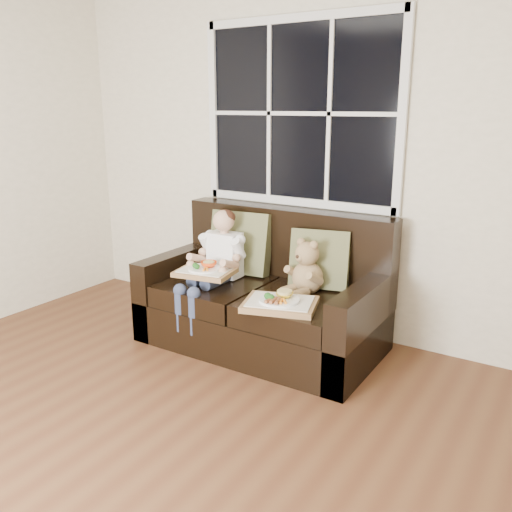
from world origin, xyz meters
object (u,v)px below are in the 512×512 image
Objects in this scene: teddy_bear at (307,271)px; child at (217,257)px; loveseat at (266,302)px; tray_right at (280,303)px; tray_left at (205,271)px.

child is at bearing -154.65° from teddy_bear.
child reaches higher than loveseat.
child is at bearing -161.66° from loveseat.
tray_right is (0.32, -0.35, 0.17)m from loveseat.
child is 1.47× the size of tray_right.
teddy_bear reaches higher than tray_left.
teddy_bear is (0.68, 0.12, -0.02)m from child.
child reaches higher than teddy_bear.
child is 1.82× the size of tray_left.
child is at bearing 85.23° from tray_left.
teddy_bear is at bearing 71.13° from tray_right.
teddy_bear is at bearing 0.82° from loveseat.
loveseat is 0.50m from tray_right.
tray_left is at bearing -139.57° from loveseat.
teddy_bear is at bearing 13.51° from tray_left.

